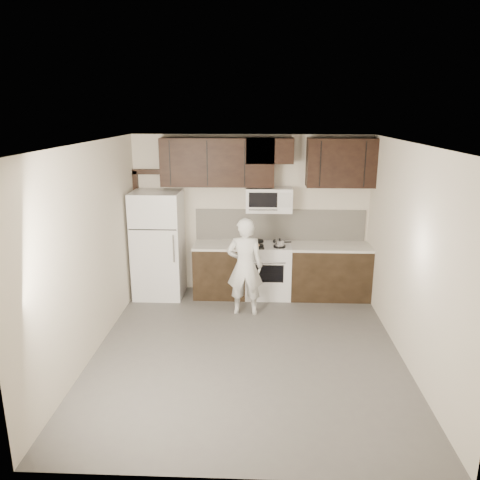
# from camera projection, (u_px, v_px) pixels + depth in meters

# --- Properties ---
(floor) EXTENTS (4.50, 4.50, 0.00)m
(floor) POSITION_uv_depth(u_px,v_px,m) (247.00, 350.00, 6.21)
(floor) COLOR #585553
(floor) RESTS_ON ground
(back_wall) EXTENTS (4.00, 0.00, 4.00)m
(back_wall) POSITION_uv_depth(u_px,v_px,m) (251.00, 215.00, 8.01)
(back_wall) COLOR beige
(back_wall) RESTS_ON ground
(ceiling) EXTENTS (4.50, 4.50, 0.00)m
(ceiling) POSITION_uv_depth(u_px,v_px,m) (248.00, 144.00, 5.49)
(ceiling) COLOR white
(ceiling) RESTS_ON back_wall
(counter_run) EXTENTS (2.95, 0.64, 0.91)m
(counter_run) POSITION_uv_depth(u_px,v_px,m) (286.00, 270.00, 7.93)
(counter_run) COLOR black
(counter_run) RESTS_ON floor
(stove) EXTENTS (0.76, 0.66, 0.94)m
(stove) POSITION_uv_depth(u_px,v_px,m) (268.00, 270.00, 7.94)
(stove) COLOR white
(stove) RESTS_ON floor
(backsplash) EXTENTS (2.90, 0.02, 0.54)m
(backsplash) POSITION_uv_depth(u_px,v_px,m) (280.00, 225.00, 8.03)
(backsplash) COLOR beige
(backsplash) RESTS_ON counter_run
(upper_cabinets) EXTENTS (3.48, 0.35, 0.78)m
(upper_cabinets) POSITION_uv_depth(u_px,v_px,m) (264.00, 161.00, 7.59)
(upper_cabinets) COLOR black
(upper_cabinets) RESTS_ON back_wall
(microwave) EXTENTS (0.76, 0.42, 0.40)m
(microwave) POSITION_uv_depth(u_px,v_px,m) (269.00, 200.00, 7.73)
(microwave) COLOR white
(microwave) RESTS_ON upper_cabinets
(refrigerator) EXTENTS (0.80, 0.76, 1.80)m
(refrigerator) POSITION_uv_depth(u_px,v_px,m) (158.00, 245.00, 7.85)
(refrigerator) COLOR white
(refrigerator) RESTS_ON floor
(door_trim) EXTENTS (0.50, 0.08, 2.12)m
(door_trim) POSITION_uv_depth(u_px,v_px,m) (140.00, 220.00, 8.08)
(door_trim) COLOR black
(door_trim) RESTS_ON floor
(saucepan) EXTENTS (0.27, 0.16, 0.15)m
(saucepan) POSITION_uv_depth(u_px,v_px,m) (280.00, 244.00, 7.65)
(saucepan) COLOR silver
(saucepan) RESTS_ON stove
(baking_tray) EXTENTS (0.42, 0.33, 0.02)m
(baking_tray) POSITION_uv_depth(u_px,v_px,m) (252.00, 247.00, 7.66)
(baking_tray) COLOR black
(baking_tray) RESTS_ON counter_run
(pizza) EXTENTS (0.29, 0.29, 0.02)m
(pizza) POSITION_uv_depth(u_px,v_px,m) (252.00, 245.00, 7.66)
(pizza) COLOR #D4B58E
(pizza) RESTS_ON baking_tray
(person) EXTENTS (0.56, 0.37, 1.54)m
(person) POSITION_uv_depth(u_px,v_px,m) (245.00, 267.00, 7.16)
(person) COLOR white
(person) RESTS_ON floor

